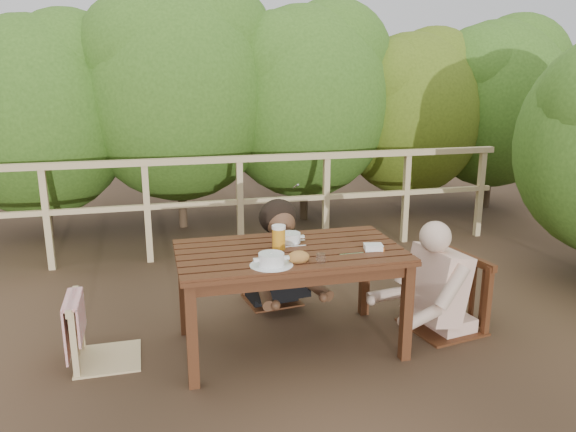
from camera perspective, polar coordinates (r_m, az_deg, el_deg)
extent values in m
plane|color=#483321|center=(3.88, 0.19, -13.14)|extent=(60.00, 60.00, 0.00)
cube|color=#3B1E0F|center=(3.74, 0.19, -8.56)|extent=(1.46, 0.82, 0.68)
cube|color=tan|center=(3.71, -18.45, -8.08)|extent=(0.43, 0.43, 0.85)
cube|color=#3B1E0F|center=(4.42, -1.71, -3.74)|extent=(0.46, 0.46, 0.83)
cube|color=#3B1E0F|center=(4.08, 15.94, -4.69)|extent=(0.57, 0.57, 0.99)
cube|color=tan|center=(5.55, -4.94, 1.01)|extent=(5.60, 0.10, 1.01)
cylinder|color=silver|center=(3.32, -1.72, -4.57)|extent=(0.26, 0.26, 0.09)
cylinder|color=white|center=(3.74, 0.19, -2.34)|extent=(0.24, 0.24, 0.08)
ellipsoid|color=#A35B2A|center=(3.38, 1.09, -4.26)|extent=(0.14, 0.10, 0.08)
cylinder|color=orange|center=(3.60, -0.96, -2.30)|extent=(0.09, 0.09, 0.17)
cylinder|color=white|center=(3.37, 3.39, -4.45)|extent=(0.06, 0.06, 0.07)
cube|color=silver|center=(3.64, 8.74, -3.27)|extent=(0.13, 0.11, 0.05)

